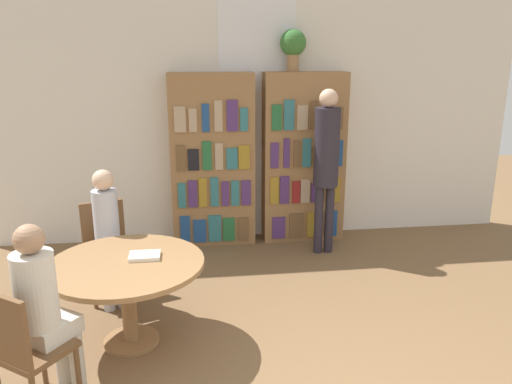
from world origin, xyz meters
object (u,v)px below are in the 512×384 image
object	(u,v)px
flower_vase	(293,45)
chair_near_camera	(23,346)
chair_left_side	(106,245)
bookshelf_right	(303,158)
librarian_standing	(326,156)
bookshelf_left	(213,161)
seated_reader_right	(43,303)
reading_table	(127,276)
seated_reader_left	(108,231)

from	to	relation	value
flower_vase	chair_near_camera	size ratio (longest dim) A/B	0.52
chair_near_camera	chair_left_side	distance (m)	1.68
bookshelf_right	librarian_standing	size ratio (longest dim) A/B	1.08
bookshelf_left	seated_reader_right	xyz separation A→B (m)	(-1.22, -2.75, -0.29)
flower_vase	reading_table	distance (m)	3.25
flower_vase	reading_table	world-z (taller)	flower_vase
bookshelf_left	seated_reader_right	distance (m)	3.03
flower_vase	librarian_standing	size ratio (longest dim) A/B	0.25
bookshelf_right	reading_table	size ratio (longest dim) A/B	1.68
chair_near_camera	chair_left_side	xyz separation A→B (m)	(0.25, 1.66, 0.00)
chair_near_camera	librarian_standing	world-z (taller)	librarian_standing
chair_left_side	reading_table	bearing A→B (deg)	90.00
bookshelf_right	librarian_standing	bearing A→B (deg)	-74.05
chair_near_camera	chair_left_side	bearing A→B (deg)	117.00
reading_table	seated_reader_right	bearing A→B (deg)	-125.53
reading_table	chair_near_camera	xyz separation A→B (m)	(-0.55, -0.77, -0.08)
chair_near_camera	seated_reader_left	distance (m)	1.53
bookshelf_right	seated_reader_left	bearing A→B (deg)	-146.08
seated_reader_left	librarian_standing	xyz separation A→B (m)	(2.25, 0.92, 0.44)
seated_reader_left	chair_left_side	bearing A→B (deg)	-90.00
chair_near_camera	seated_reader_left	bearing A→B (deg)	113.79
flower_vase	seated_reader_left	bearing A→B (deg)	-143.93
bookshelf_left	bookshelf_right	size ratio (longest dim) A/B	1.00
seated_reader_left	seated_reader_right	bearing A→B (deg)	62.87
reading_table	seated_reader_right	size ratio (longest dim) A/B	0.96
bookshelf_left	seated_reader_right	bearing A→B (deg)	-113.85
bookshelf_left	seated_reader_left	bearing A→B (deg)	-125.55
bookshelf_left	seated_reader_left	size ratio (longest dim) A/B	1.61
bookshelf_left	librarian_standing	world-z (taller)	bookshelf_left
chair_left_side	librarian_standing	size ratio (longest dim) A/B	0.48
reading_table	seated_reader_left	xyz separation A→B (m)	(-0.24, 0.72, 0.12)
bookshelf_right	chair_left_side	distance (m)	2.55
chair_left_side	seated_reader_left	distance (m)	0.27
seated_reader_right	bookshelf_left	bearing A→B (deg)	101.68
reading_table	seated_reader_left	bearing A→B (deg)	108.47
seated_reader_right	librarian_standing	size ratio (longest dim) A/B	0.67
seated_reader_right	librarian_standing	world-z (taller)	librarian_standing
bookshelf_right	librarian_standing	world-z (taller)	bookshelf_right
bookshelf_left	chair_near_camera	world-z (taller)	bookshelf_left
librarian_standing	bookshelf_right	bearing A→B (deg)	105.95
bookshelf_right	chair_near_camera	bearing A→B (deg)	-129.82
chair_near_camera	bookshelf_right	bearing A→B (deg)	85.71
chair_near_camera	librarian_standing	size ratio (longest dim) A/B	0.48
seated_reader_left	chair_near_camera	bearing A→B (deg)	59.79
bookshelf_right	chair_left_side	world-z (taller)	bookshelf_right
seated_reader_right	librarian_standing	bearing A→B (deg)	78.05
reading_table	librarian_standing	world-z (taller)	librarian_standing
seated_reader_right	chair_left_side	bearing A→B (deg)	120.09
bookshelf_right	reading_table	distance (m)	2.87
seated_reader_left	bookshelf_left	bearing A→B (deg)	-144.03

